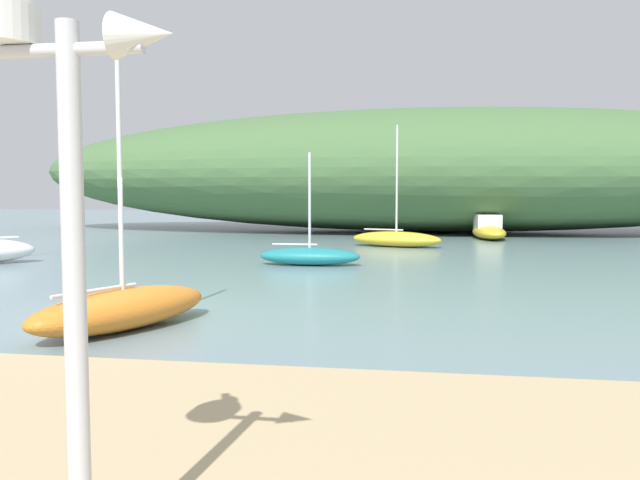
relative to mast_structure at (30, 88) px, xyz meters
name	(u,v)px	position (x,y,z in m)	size (l,w,h in m)	color
ground_plane	(115,317)	(-3.59, 7.99, -2.83)	(120.00, 120.00, 0.00)	gray
distant_hill	(434,170)	(2.15, 34.13, 0.51)	(45.25, 13.25, 6.69)	#476B3D
mast_structure	(30,88)	(0.00, 0.00, 0.00)	(1.20, 0.46, 3.26)	silver
motorboat_west_reach	(489,230)	(4.69, 28.82, -2.41)	(1.77, 3.92, 1.13)	gold
sailboat_off_point	(123,308)	(-2.96, 7.03, -2.48)	(2.48, 3.78, 4.70)	orange
sailboat_mid_channel	(310,256)	(-1.60, 16.75, -2.54)	(3.11, 1.06, 3.42)	teal
sailboat_outer_mooring	(396,239)	(0.67, 23.76, -2.50)	(3.90, 2.18, 4.87)	gold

